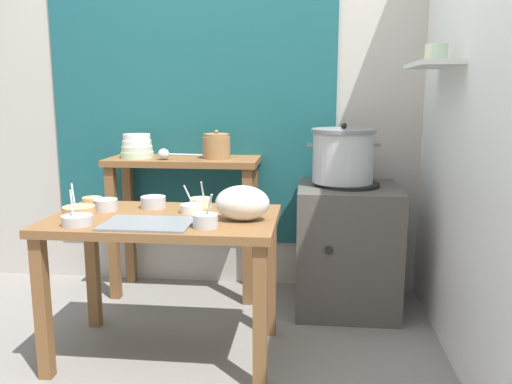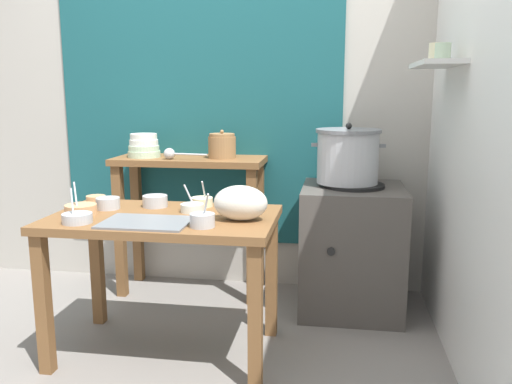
{
  "view_description": "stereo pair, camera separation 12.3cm",
  "coord_description": "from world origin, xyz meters",
  "views": [
    {
      "loc": [
        0.65,
        -2.43,
        1.31
      ],
      "look_at": [
        0.38,
        0.14,
        0.82
      ],
      "focal_mm": 36.93,
      "sensor_mm": 36.0,
      "label": 1
    },
    {
      "loc": [
        0.78,
        -2.42,
        1.31
      ],
      "look_at": [
        0.38,
        0.14,
        0.82
      ],
      "focal_mm": 36.93,
      "sensor_mm": 36.0,
      "label": 2
    }
  ],
  "objects": [
    {
      "name": "stove_block",
      "position": [
        0.87,
        0.7,
        0.38
      ],
      "size": [
        0.6,
        0.61,
        0.78
      ],
      "color": "#4C4742",
      "rests_on": "ground"
    },
    {
      "name": "prep_bowl_8",
      "position": [
        0.19,
        -0.2,
        0.75
      ],
      "size": [
        0.11,
        0.11,
        0.16
      ],
      "color": "#B7BABF",
      "rests_on": "prep_table"
    },
    {
      "name": "back_shelf_table",
      "position": [
        -0.16,
        0.83,
        0.68
      ],
      "size": [
        0.96,
        0.4,
        0.9
      ],
      "color": "brown",
      "rests_on": "ground"
    },
    {
      "name": "prep_table",
      "position": [
        -0.06,
        -0.01,
        0.61
      ],
      "size": [
        1.1,
        0.66,
        0.72
      ],
      "color": "brown",
      "rests_on": "ground"
    },
    {
      "name": "prep_bowl_1",
      "position": [
        0.28,
        0.2,
        0.75
      ],
      "size": [
        0.15,
        0.15,
        0.05
      ],
      "color": "#B7BABF",
      "rests_on": "prep_table"
    },
    {
      "name": "prep_bowl_3",
      "position": [
        0.06,
        0.08,
        0.74
      ],
      "size": [
        0.12,
        0.12,
        0.14
      ],
      "color": "silver",
      "rests_on": "prep_table"
    },
    {
      "name": "steamer_pot",
      "position": [
        0.83,
        0.72,
        0.94
      ],
      "size": [
        0.43,
        0.38,
        0.36
      ],
      "color": "#B7BABF",
      "rests_on": "stove_block"
    },
    {
      "name": "clay_pot",
      "position": [
        0.05,
        0.83,
        0.98
      ],
      "size": [
        0.17,
        0.17,
        0.18
      ],
      "color": "olive",
      "rests_on": "back_shelf_table"
    },
    {
      "name": "wall_back",
      "position": [
        0.08,
        1.1,
        1.3
      ],
      "size": [
        4.4,
        0.12,
        2.6
      ],
      "color": "#B2ADA3",
      "rests_on": "ground"
    },
    {
      "name": "wall_right",
      "position": [
        1.4,
        0.2,
        1.3
      ],
      "size": [
        0.3,
        3.2,
        2.6
      ],
      "color": "white",
      "rests_on": "ground"
    },
    {
      "name": "prep_bowl_5",
      "position": [
        -0.46,
        -0.06,
        0.75
      ],
      "size": [
        0.15,
        0.15,
        0.16
      ],
      "color": "tan",
      "rests_on": "prep_table"
    },
    {
      "name": "prep_bowl_6",
      "position": [
        0.08,
        0.21,
        0.75
      ],
      "size": [
        0.11,
        0.11,
        0.14
      ],
      "color": "beige",
      "rests_on": "prep_table"
    },
    {
      "name": "bowl_stack_enamel",
      "position": [
        -0.46,
        0.8,
        0.97
      ],
      "size": [
        0.21,
        0.21,
        0.15
      ],
      "color": "#B7D1AD",
      "rests_on": "back_shelf_table"
    },
    {
      "name": "prep_bowl_7",
      "position": [
        -0.51,
        0.2,
        0.74
      ],
      "size": [
        0.1,
        0.1,
        0.04
      ],
      "color": "tan",
      "rests_on": "prep_table"
    },
    {
      "name": "prep_bowl_0",
      "position": [
        -0.16,
        0.17,
        0.75
      ],
      "size": [
        0.13,
        0.13,
        0.06
      ],
      "color": "#B7BABF",
      "rests_on": "prep_table"
    },
    {
      "name": "ladle",
      "position": [
        -0.25,
        0.72,
        0.94
      ],
      "size": [
        0.28,
        0.07,
        0.07
      ],
      "color": "#B7BABF",
      "rests_on": "back_shelf_table"
    },
    {
      "name": "prep_bowl_4",
      "position": [
        -0.4,
        -0.22,
        0.75
      ],
      "size": [
        0.14,
        0.14,
        0.16
      ],
      "color": "#B7BABF",
      "rests_on": "prep_table"
    },
    {
      "name": "serving_tray",
      "position": [
        -0.08,
        -0.18,
        0.72
      ],
      "size": [
        0.4,
        0.28,
        0.01
      ],
      "primitive_type": "cube",
      "color": "slate",
      "rests_on": "prep_table"
    },
    {
      "name": "prep_bowl_2",
      "position": [
        -0.39,
        0.08,
        0.75
      ],
      "size": [
        0.12,
        0.12,
        0.06
      ],
      "color": "#B7BABF",
      "rests_on": "prep_table"
    },
    {
      "name": "ground_plane",
      "position": [
        0.0,
        0.0,
        0.0
      ],
      "size": [
        9.0,
        9.0,
        0.0
      ],
      "primitive_type": "plane",
      "color": "gray"
    },
    {
      "name": "plastic_bag",
      "position": [
        0.33,
        -0.05,
        0.8
      ],
      "size": [
        0.25,
        0.17,
        0.17
      ],
      "primitive_type": "ellipsoid",
      "color": "silver",
      "rests_on": "prep_table"
    }
  ]
}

